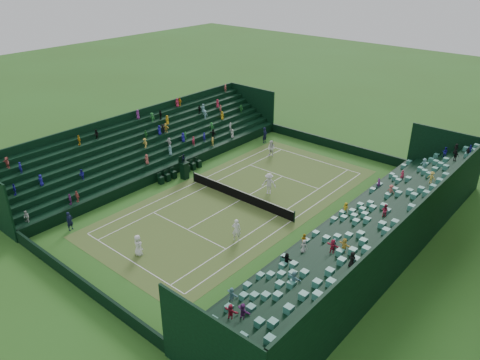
{
  "coord_description": "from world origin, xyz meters",
  "views": [
    {
      "loc": [
        23.59,
        -27.56,
        19.83
      ],
      "look_at": [
        0.0,
        0.0,
        2.0
      ],
      "focal_mm": 35.0,
      "sensor_mm": 36.0,
      "label": 1
    }
  ],
  "objects_px": {
    "player_near_west": "(138,245)",
    "player_far_west": "(271,148)",
    "umpire_chair": "(184,168)",
    "player_near_east": "(236,230)",
    "tennis_net": "(240,195)",
    "player_far_east": "(269,184)"
  },
  "relations": [
    {
      "from": "tennis_net",
      "to": "player_far_west",
      "type": "xyz_separation_m",
      "value": [
        -3.91,
        9.72,
        0.34
      ]
    },
    {
      "from": "umpire_chair",
      "to": "player_far_west",
      "type": "xyz_separation_m",
      "value": [
        3.05,
        9.82,
        -0.21
      ]
    },
    {
      "from": "player_far_west",
      "to": "player_near_west",
      "type": "bearing_deg",
      "value": -83.32
    },
    {
      "from": "player_near_west",
      "to": "player_far_west",
      "type": "bearing_deg",
      "value": -78.57
    },
    {
      "from": "umpire_chair",
      "to": "player_near_east",
      "type": "distance_m",
      "value": 11.91
    },
    {
      "from": "player_near_west",
      "to": "player_near_east",
      "type": "height_order",
      "value": "player_near_east"
    },
    {
      "from": "player_near_west",
      "to": "player_far_east",
      "type": "height_order",
      "value": "player_far_east"
    },
    {
      "from": "umpire_chair",
      "to": "player_near_west",
      "type": "bearing_deg",
      "value": -58.23
    },
    {
      "from": "player_near_west",
      "to": "player_far_west",
      "type": "relative_size",
      "value": 0.95
    },
    {
      "from": "player_near_east",
      "to": "umpire_chair",
      "type": "bearing_deg",
      "value": -63.08
    },
    {
      "from": "tennis_net",
      "to": "player_far_east",
      "type": "relative_size",
      "value": 5.82
    },
    {
      "from": "player_near_east",
      "to": "tennis_net",
      "type": "bearing_deg",
      "value": -90.82
    },
    {
      "from": "umpire_chair",
      "to": "player_near_west",
      "type": "distance_m",
      "value": 12.86
    },
    {
      "from": "umpire_chair",
      "to": "player_far_east",
      "type": "bearing_deg",
      "value": 19.01
    },
    {
      "from": "tennis_net",
      "to": "umpire_chair",
      "type": "relative_size",
      "value": 4.61
    },
    {
      "from": "player_far_west",
      "to": "player_far_east",
      "type": "relative_size",
      "value": 0.87
    },
    {
      "from": "player_near_west",
      "to": "tennis_net",
      "type": "bearing_deg",
      "value": -89.73
    },
    {
      "from": "umpire_chair",
      "to": "player_near_west",
      "type": "height_order",
      "value": "umpire_chair"
    },
    {
      "from": "tennis_net",
      "to": "player_near_west",
      "type": "distance_m",
      "value": 11.04
    },
    {
      "from": "player_near_west",
      "to": "player_far_east",
      "type": "distance_m",
      "value": 13.79
    },
    {
      "from": "player_near_west",
      "to": "player_far_east",
      "type": "bearing_deg",
      "value": -94.24
    },
    {
      "from": "player_near_east",
      "to": "player_far_east",
      "type": "relative_size",
      "value": 0.92
    }
  ]
}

